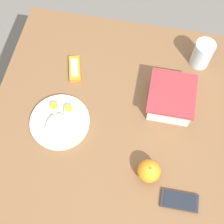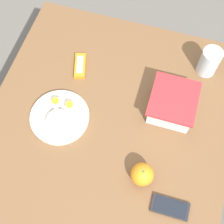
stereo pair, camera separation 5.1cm
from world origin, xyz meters
The scene contains 8 objects.
ground_plane centered at (0.00, 0.00, 0.00)m, with size 10.00×10.00×0.00m, color #66605B.
table centered at (0.00, 0.00, 0.61)m, with size 1.00×0.93×0.73m.
food_container centered at (-0.12, 0.22, 0.76)m, with size 0.19×0.17×0.09m.
orange_fruit centered at (0.18, 0.17, 0.77)m, with size 0.08×0.08×0.08m.
rice_plate centered at (0.04, -0.18, 0.74)m, with size 0.23×0.23×0.05m.
candy_bar centered at (-0.20, -0.19, 0.74)m, with size 0.13×0.07×0.02m.
cell_phone centered at (0.25, 0.29, 0.73)m, with size 0.06×0.13×0.01m.
drinking_glass centered at (-0.34, 0.32, 0.79)m, with size 0.08×0.08×0.12m.
Camera 1 is at (0.47, 0.10, 1.82)m, focal length 50.00 mm.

